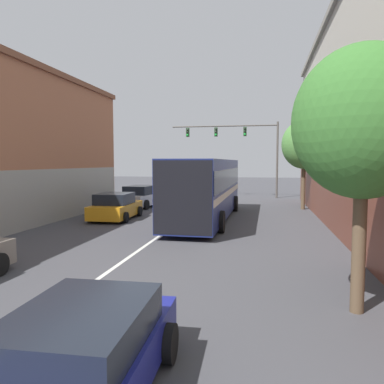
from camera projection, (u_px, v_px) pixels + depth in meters
The scene contains 8 objects.
lane_center_line at pixel (177, 224), 19.19m from camera, with size 0.14×50.66×0.01m.
bus at pixel (207, 186), 20.47m from camera, with size 2.86×12.07×3.29m.
hatchback_foreground at pixel (75, 364), 4.72m from camera, with size 2.15×4.43×1.27m.
parked_car_left_near at pixel (116, 207), 20.75m from camera, with size 2.28×4.13×1.46m.
parked_car_left_mid at pixel (142, 197), 26.45m from camera, with size 2.49×4.54×1.51m.
traffic_signal_gantry at pixel (241, 141), 33.35m from camera, with size 9.55×0.36×6.70m.
street_tree_near at pixel (363, 123), 7.57m from camera, with size 2.85×2.56×5.53m.
street_tree_far at pixel (304, 145), 24.79m from camera, with size 2.95×2.66×5.97m.
Camera 1 is at (4.37, 0.82, 3.15)m, focal length 35.00 mm.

